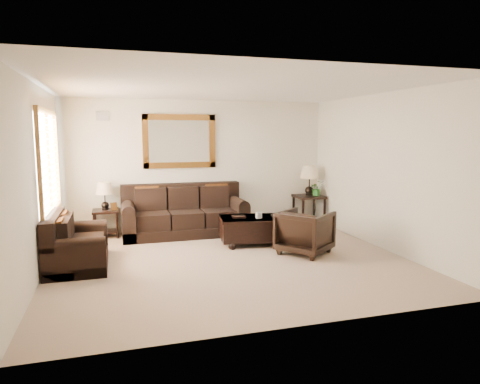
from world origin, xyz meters
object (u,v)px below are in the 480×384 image
object	(u,v)px
sofa	(184,216)
coffee_table	(260,227)
loveseat	(74,247)
end_table_left	(105,201)
end_table_right	(309,186)
armchair	(305,230)

from	to	relation	value
sofa	coffee_table	xyz separation A→B (m)	(1.21, -1.14, -0.05)
loveseat	coffee_table	size ratio (longest dim) A/B	0.94
sofa	coffee_table	world-z (taller)	sofa
end_table_left	end_table_right	size ratio (longest dim) A/B	0.82
loveseat	end_table_right	xyz separation A→B (m)	(4.75, 1.79, 0.56)
end_table_left	sofa	bearing A→B (deg)	-7.26
coffee_table	end_table_right	bearing A→B (deg)	46.71
sofa	coffee_table	distance (m)	1.66
loveseat	armchair	xyz separation A→B (m)	(3.66, -0.35, 0.10)
sofa	coffee_table	size ratio (longest dim) A/B	1.57
end_table_right	coffee_table	world-z (taller)	end_table_right
loveseat	armchair	bearing A→B (deg)	-95.38
end_table_left	end_table_right	distance (m)	4.32
loveseat	armchair	distance (m)	3.68
end_table_right	armchair	xyz separation A→B (m)	(-1.09, -2.13, -0.46)
loveseat	coffee_table	world-z (taller)	loveseat
loveseat	end_table_left	bearing A→B (deg)	-13.40
coffee_table	armchair	distance (m)	1.00
sofa	end_table_right	distance (m)	2.85
end_table_right	armchair	distance (m)	2.44
end_table_left	armchair	size ratio (longest dim) A/B	1.34
loveseat	end_table_right	distance (m)	5.11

